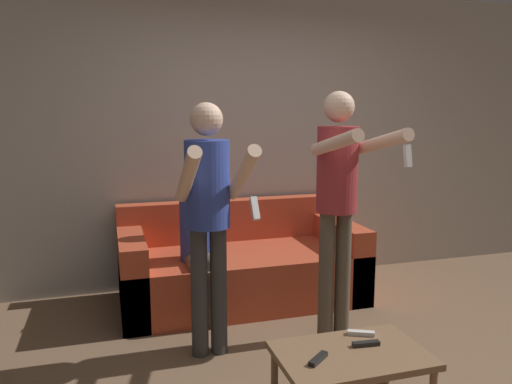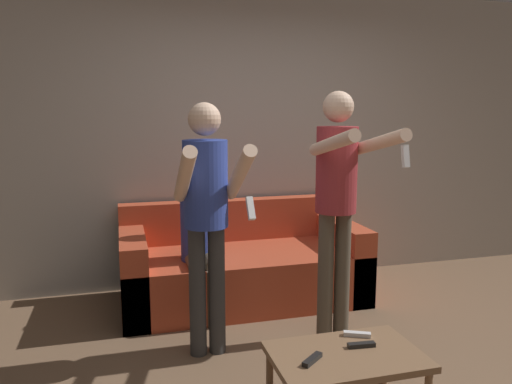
{
  "view_description": "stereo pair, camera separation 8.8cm",
  "coord_description": "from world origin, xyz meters",
  "views": [
    {
      "loc": [
        -1.27,
        -2.44,
        1.6
      ],
      "look_at": [
        -0.22,
        1.06,
        1.0
      ],
      "focal_mm": 35.0,
      "sensor_mm": 36.0,
      "label": 1
    },
    {
      "loc": [
        -1.19,
        -2.46,
        1.6
      ],
      "look_at": [
        -0.22,
        1.06,
        1.0
      ],
      "focal_mm": 35.0,
      "sensor_mm": 36.0,
      "label": 2
    }
  ],
  "objects": [
    {
      "name": "person_standing_left",
      "position": [
        -0.67,
        0.61,
        1.01
      ],
      "size": [
        0.4,
        0.69,
        1.65
      ],
      "color": "#383838",
      "rests_on": "ground_plane"
    },
    {
      "name": "person_standing_right",
      "position": [
        0.23,
        0.6,
        1.07
      ],
      "size": [
        0.4,
        0.75,
        1.73
      ],
      "color": "brown",
      "rests_on": "ground_plane"
    },
    {
      "name": "wall_back",
      "position": [
        0.0,
        2.03,
        1.35
      ],
      "size": [
        6.4,
        0.06,
        2.7
      ],
      "color": "#B7B2A8",
      "rests_on": "ground_plane"
    },
    {
      "name": "person_seated",
      "position": [
        -0.62,
        1.28,
        0.63
      ],
      "size": [
        0.27,
        0.51,
        1.16
      ],
      "color": "brown",
      "rests_on": "ground_plane"
    },
    {
      "name": "couch",
      "position": [
        -0.22,
        1.52,
        0.28
      ],
      "size": [
        2.0,
        0.95,
        0.8
      ],
      "color": "#C64C2D",
      "rests_on": "ground_plane"
    },
    {
      "name": "remote_mid",
      "position": [
        0.02,
        -0.21,
        0.36
      ],
      "size": [
        0.15,
        0.05,
        0.02
      ],
      "color": "black",
      "rests_on": "coffee_table"
    },
    {
      "name": "remote_far",
      "position": [
        0.06,
        -0.08,
        0.36
      ],
      "size": [
        0.15,
        0.1,
        0.02
      ],
      "color": "white",
      "rests_on": "coffee_table"
    },
    {
      "name": "remote_near",
      "position": [
        -0.29,
        -0.28,
        0.36
      ],
      "size": [
        0.14,
        0.12,
        0.02
      ],
      "color": "black",
      "rests_on": "coffee_table"
    },
    {
      "name": "coffee_table",
      "position": [
        -0.09,
        -0.25,
        0.31
      ],
      "size": [
        0.79,
        0.51,
        0.35
      ],
      "color": "#846042",
      "rests_on": "ground_plane"
    }
  ]
}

